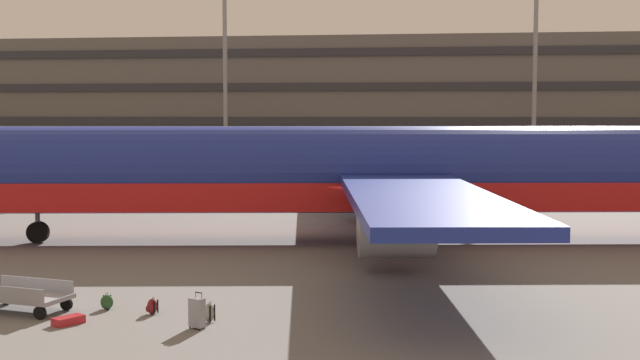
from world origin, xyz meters
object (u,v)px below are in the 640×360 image
(backpack_teal, at_px, (107,302))
(backpack_navy, at_px, (209,313))
(suitcase_red, at_px, (68,320))
(airliner, at_px, (377,174))
(suitcase_upright, at_px, (197,313))
(backpack_black, at_px, (152,307))
(baggage_cart, at_px, (22,296))

(backpack_teal, distance_m, backpack_navy, 3.33)
(backpack_teal, bearing_deg, suitcase_red, -101.89)
(airliner, xyz_separation_m, backpack_teal, (-6.62, -13.21, -2.67))
(suitcase_upright, distance_m, backpack_black, 2.13)
(airliner, bearing_deg, backpack_teal, -116.63)
(baggage_cart, bearing_deg, suitcase_red, -32.36)
(backpack_teal, relative_size, backpack_navy, 0.83)
(airliner, height_order, backpack_navy, airliner)
(airliner, bearing_deg, suitcase_red, -115.08)
(suitcase_upright, bearing_deg, backpack_navy, 80.14)
(backpack_navy, bearing_deg, baggage_cart, 175.05)
(backpack_black, distance_m, backpack_teal, 1.46)
(backpack_black, bearing_deg, airliner, 69.01)
(airliner, bearing_deg, suitcase_upright, -103.45)
(backpack_navy, distance_m, baggage_cart, 5.42)
(airliner, height_order, suitcase_red, airliner)
(backpack_navy, bearing_deg, suitcase_red, -168.67)
(backpack_black, relative_size, backpack_navy, 0.86)
(suitcase_red, relative_size, backpack_navy, 1.58)
(airliner, bearing_deg, baggage_cart, -122.76)
(airliner, distance_m, suitcase_red, 16.71)
(backpack_black, xyz_separation_m, backpack_navy, (1.76, -0.64, 0.04))
(suitcase_red, bearing_deg, backpack_teal, 78.11)
(suitcase_upright, relative_size, baggage_cart, 0.28)
(suitcase_red, relative_size, suitcase_upright, 0.95)
(suitcase_red, distance_m, backpack_navy, 3.61)
(suitcase_upright, distance_m, baggage_cart, 5.40)
(suitcase_upright, bearing_deg, baggage_cart, 167.53)
(backpack_teal, relative_size, baggage_cart, 0.14)
(backpack_navy, bearing_deg, backpack_teal, 162.50)
(backpack_navy, bearing_deg, airliner, 76.38)
(suitcase_red, xyz_separation_m, backpack_navy, (3.54, 0.71, 0.14))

